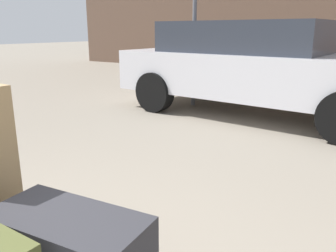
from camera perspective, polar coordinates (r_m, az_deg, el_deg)
name	(u,v)px	position (r m, az deg, el deg)	size (l,w,h in m)	color
duffel_bag_charcoal_center	(69,251)	(1.45, -15.70, -18.90)	(0.61, 0.30, 0.30)	#2D2D33
parked_car	(257,65)	(5.68, 14.24, 9.48)	(4.42, 2.17, 1.42)	silver
no_parking_sign	(195,18)	(6.18, 4.33, 17.03)	(0.50, 0.07, 2.40)	slate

